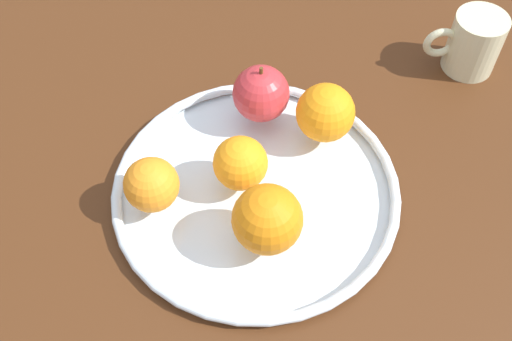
{
  "coord_description": "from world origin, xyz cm",
  "views": [
    {
      "loc": [
        3.15,
        39.6,
        59.66
      ],
      "look_at": [
        0.0,
        0.0,
        4.8
      ],
      "focal_mm": 43.18,
      "sensor_mm": 36.0,
      "label": 1
    }
  ],
  "objects": [
    {
      "name": "ground_plane",
      "position": [
        0.0,
        0.0,
        -2.0
      ],
      "size": [
        132.36,
        132.36,
        4.0
      ],
      "primitive_type": "cube",
      "color": "#482611"
    },
    {
      "name": "fruit_bowl",
      "position": [
        0.0,
        0.0,
        0.92
      ],
      "size": [
        33.16,
        33.16,
        1.8
      ],
      "color": "silver",
      "rests_on": "ground_plane"
    },
    {
      "name": "apple",
      "position": [
        -1.48,
        -11.0,
        5.27
      ],
      "size": [
        6.93,
        6.93,
        7.73
      ],
      "color": "#BC2E32",
      "rests_on": "fruit_bowl"
    },
    {
      "name": "orange_back_right",
      "position": [
        -0.63,
        6.81,
        5.54
      ],
      "size": [
        7.49,
        7.49,
        7.49
      ],
      "primitive_type": "sphere",
      "color": "orange",
      "rests_on": "fruit_bowl"
    },
    {
      "name": "orange_back_left",
      "position": [
        11.45,
        1.03,
        4.86
      ],
      "size": [
        6.12,
        6.12,
        6.12
      ],
      "primitive_type": "sphere",
      "color": "orange",
      "rests_on": "fruit_bowl"
    },
    {
      "name": "orange_center",
      "position": [
        1.65,
        -1.08,
        4.9
      ],
      "size": [
        6.2,
        6.2,
        6.2
      ],
      "primitive_type": "sphere",
      "color": "orange",
      "rests_on": "fruit_bowl"
    },
    {
      "name": "orange_front_right",
      "position": [
        -8.74,
        -7.33,
        5.31
      ],
      "size": [
        7.01,
        7.01,
        7.01
      ],
      "primitive_type": "sphere",
      "color": "orange",
      "rests_on": "fruit_bowl"
    },
    {
      "name": "ambient_mug",
      "position": [
        -30.07,
        -18.85,
        4.11
      ],
      "size": [
        10.38,
        6.89,
        8.17
      ],
      "color": "beige",
      "rests_on": "ground_plane"
    }
  ]
}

